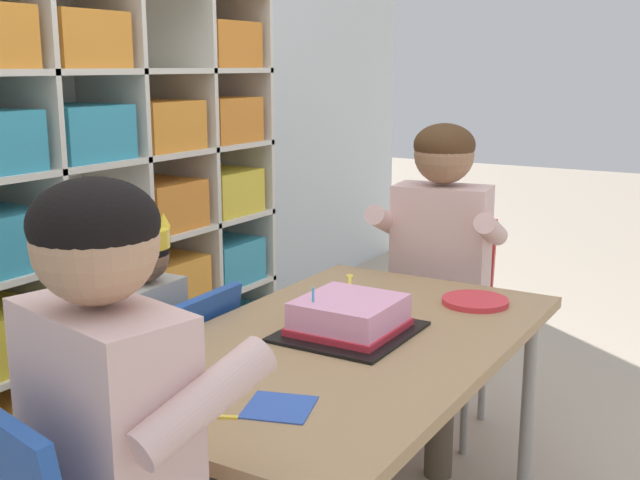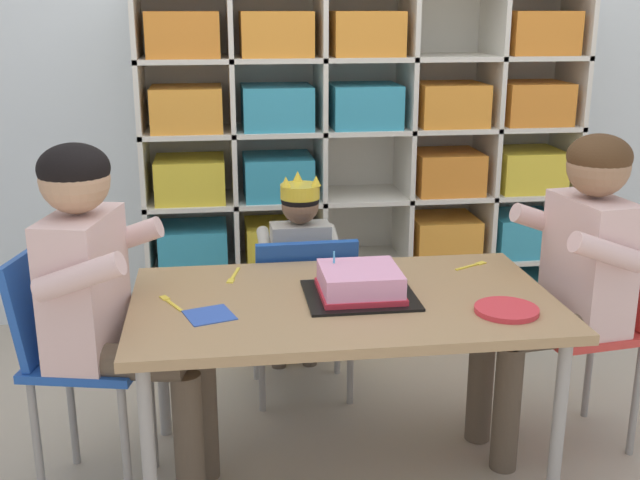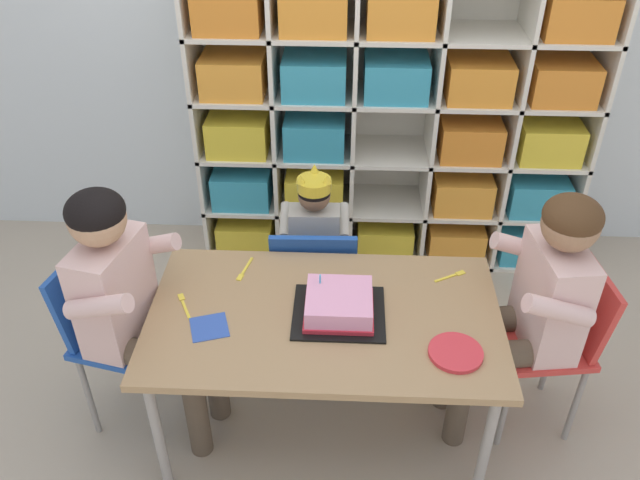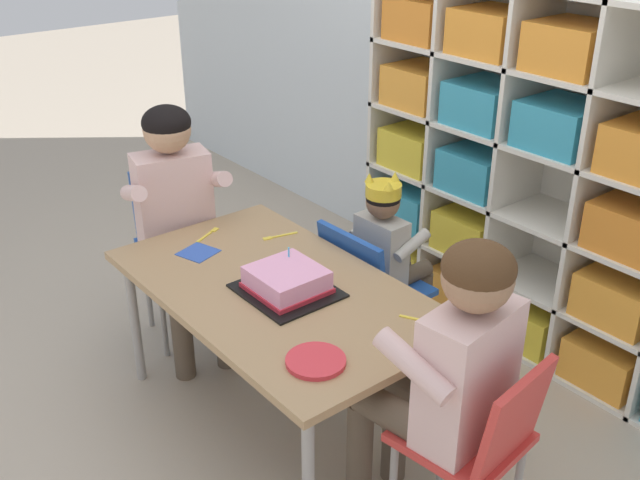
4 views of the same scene
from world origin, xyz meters
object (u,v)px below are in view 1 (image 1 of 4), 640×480
object	(u,v)px
guest_at_table_side	(436,250)
paper_plate_stack	(475,301)
adult_helper_seated	(141,419)
activity_table	(341,358)
fork_by_napkin	(178,363)
classroom_chair_guest_side	(443,303)
child_with_crown	(135,329)
fork_at_table_front_edge	(194,416)
fork_near_child_seat	(350,280)
birthday_cake_on_tray	(349,319)
classroom_chair_blue	(169,384)

from	to	relation	value
guest_at_table_side	paper_plate_stack	size ratio (longest dim) A/B	5.77
adult_helper_seated	guest_at_table_side	world-z (taller)	adult_helper_seated
activity_table	fork_by_napkin	distance (m)	0.39
paper_plate_stack	classroom_chair_guest_side	bearing A→B (deg)	31.65
child_with_crown	fork_at_table_front_edge	bearing A→B (deg)	51.00
paper_plate_stack	fork_near_child_seat	distance (m)	0.41
birthday_cake_on_tray	fork_near_child_seat	xyz separation A→B (m)	(0.42, 0.23, -0.03)
adult_helper_seated	paper_plate_stack	size ratio (longest dim) A/B	5.87
classroom_chair_blue	classroom_chair_guest_side	xyz separation A→B (m)	(0.91, -0.41, 0.05)
adult_helper_seated	guest_at_table_side	bearing A→B (deg)	-74.07
guest_at_table_side	fork_near_child_seat	bearing A→B (deg)	-130.16
fork_by_napkin	activity_table	bearing A→B (deg)	-112.93
activity_table	fork_at_table_front_edge	world-z (taller)	fork_at_table_front_edge
birthday_cake_on_tray	fork_near_child_seat	distance (m)	0.48
adult_helper_seated	classroom_chair_guest_side	world-z (taller)	adult_helper_seated
fork_at_table_front_edge	child_with_crown	bearing A→B (deg)	116.15
adult_helper_seated	child_with_crown	bearing A→B (deg)	-32.22
classroom_chair_guest_side	fork_near_child_seat	bearing A→B (deg)	-119.51
adult_helper_seated	classroom_chair_guest_side	size ratio (longest dim) A/B	1.48
activity_table	fork_near_child_seat	bearing A→B (deg)	26.57
activity_table	birthday_cake_on_tray	size ratio (longest dim) A/B	3.85
child_with_crown	fork_at_table_front_edge	size ratio (longest dim) A/B	6.41
activity_table	paper_plate_stack	bearing A→B (deg)	-21.61
classroom_chair_blue	fork_at_table_front_edge	distance (m)	0.66
child_with_crown	paper_plate_stack	bearing A→B (deg)	121.47
child_with_crown	fork_by_napkin	bearing A→B (deg)	54.42
guest_at_table_side	fork_at_table_front_edge	size ratio (longest dim) A/B	7.94
classroom_chair_blue	fork_by_napkin	distance (m)	0.41
fork_near_child_seat	fork_by_napkin	distance (m)	0.78
adult_helper_seated	paper_plate_stack	world-z (taller)	adult_helper_seated
birthday_cake_on_tray	fork_by_napkin	xyz separation A→B (m)	(-0.36, 0.22, -0.03)
classroom_chair_guest_side	fork_by_napkin	distance (m)	1.18
child_with_crown	fork_near_child_seat	bearing A→B (deg)	144.33
adult_helper_seated	fork_by_napkin	bearing A→B (deg)	-43.62
fork_at_table_front_edge	fork_near_child_seat	distance (m)	0.99
fork_near_child_seat	child_with_crown	bearing A→B (deg)	-62.75
classroom_chair_blue	adult_helper_seated	bearing A→B (deg)	37.50
activity_table	fork_at_table_front_edge	size ratio (longest dim) A/B	9.52
classroom_chair_blue	fork_by_napkin	world-z (taller)	classroom_chair_blue
activity_table	child_with_crown	distance (m)	0.60
child_with_crown	fork_by_napkin	size ratio (longest dim) A/B	5.81
classroom_chair_blue	guest_at_table_side	world-z (taller)	guest_at_table_side
classroom_chair_blue	child_with_crown	size ratio (longest dim) A/B	0.76
paper_plate_stack	fork_by_napkin	bearing A→B (deg)	151.69
fork_at_table_front_edge	classroom_chair_guest_side	bearing A→B (deg)	65.84
classroom_chair_blue	birthday_cake_on_tray	size ratio (longest dim) A/B	1.98
birthday_cake_on_tray	child_with_crown	bearing A→B (deg)	101.15
classroom_chair_guest_side	child_with_crown	bearing A→B (deg)	-126.99
activity_table	classroom_chair_guest_side	distance (m)	0.86
activity_table	fork_at_table_front_edge	xyz separation A→B (m)	(-0.50, 0.03, 0.05)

